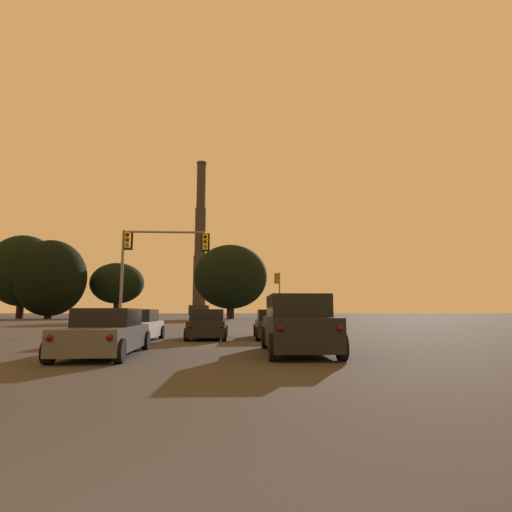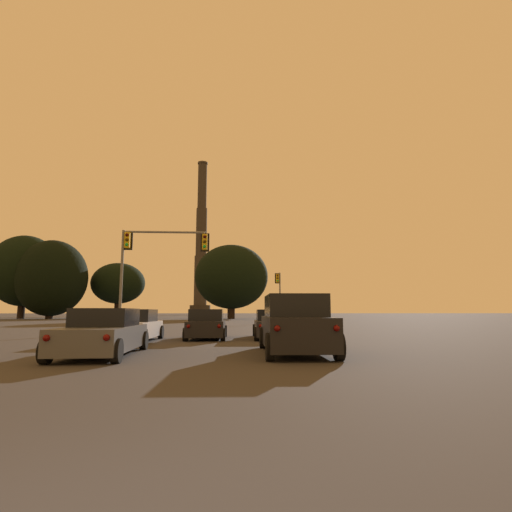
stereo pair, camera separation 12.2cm
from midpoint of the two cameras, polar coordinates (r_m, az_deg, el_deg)
sedan_right_lane_front at (r=20.43m, az=2.62°, el=-9.78°), size 2.12×4.75×1.43m
sedan_left_lane_second at (r=13.28m, az=-20.67°, el=-10.29°), size 2.14×4.76×1.43m
sedan_left_lane_front at (r=19.05m, az=-16.87°, el=-9.59°), size 1.99×4.71×1.43m
hatchback_center_lane_front at (r=19.99m, az=-6.86°, el=-9.78°), size 1.92×4.11×1.44m
suv_right_lane_second at (r=13.09m, az=5.83°, el=-9.78°), size 2.20×4.94×1.86m
traffic_light_overhead_left at (r=27.11m, az=-14.68°, el=0.31°), size 5.84×0.50×6.65m
traffic_light_far_right at (r=48.16m, az=3.35°, el=-4.83°), size 0.78×0.50×5.99m
smokestack at (r=164.24m, az=-7.84°, el=0.38°), size 8.21×8.21×63.59m
treeline_right_mid at (r=82.41m, az=-27.12°, el=-2.80°), size 12.61×11.35×14.44m
treeline_center_right at (r=86.44m, az=-30.15°, el=-1.84°), size 12.62×11.36×15.56m
treeline_far_right at (r=73.15m, az=-3.48°, el=-2.97°), size 13.33×12.00×13.51m
treeline_center_left at (r=85.09m, az=-19.05°, el=-3.72°), size 10.55×9.50×11.05m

